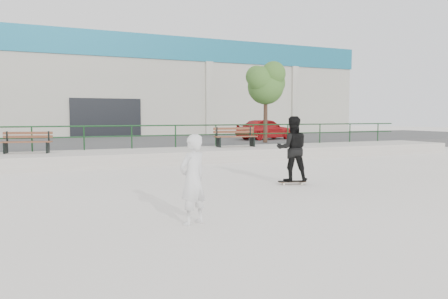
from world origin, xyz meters
name	(u,v)px	position (x,y,z in m)	size (l,w,h in m)	color
ground	(281,202)	(0.00, 0.00, 0.00)	(120.00, 120.00, 0.00)	beige
ledge	(162,156)	(0.00, 9.50, 0.25)	(30.00, 3.00, 0.50)	#ADA79E
parking_strip	(123,144)	(0.00, 18.00, 0.25)	(60.00, 14.00, 0.50)	#404040
railing	(154,131)	(0.00, 10.80, 1.24)	(28.00, 0.06, 1.03)	#163C1C
commercial_building	(91,86)	(0.00, 31.99, 4.58)	(44.20, 16.33, 8.00)	beige
bench_left	(27,142)	(-5.18, 10.11, 0.91)	(1.88, 0.89, 0.84)	brown
bench_right	(235,137)	(3.64, 10.02, 0.95)	(2.04, 0.78, 0.92)	brown
tree	(266,82)	(6.56, 12.30, 3.72)	(2.42, 2.15, 4.30)	#4A3525
red_car	(265,129)	(8.10, 15.06, 1.14)	(1.52, 3.77, 1.29)	#AF1518
skateboard	(292,182)	(1.64, 2.10, 0.07)	(0.80, 0.41, 0.09)	black
standing_skater	(292,149)	(1.64, 2.10, 1.01)	(0.88, 0.69, 1.82)	black
seated_skater	(193,180)	(-2.48, -1.06, 0.80)	(0.58, 0.38, 1.60)	silver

